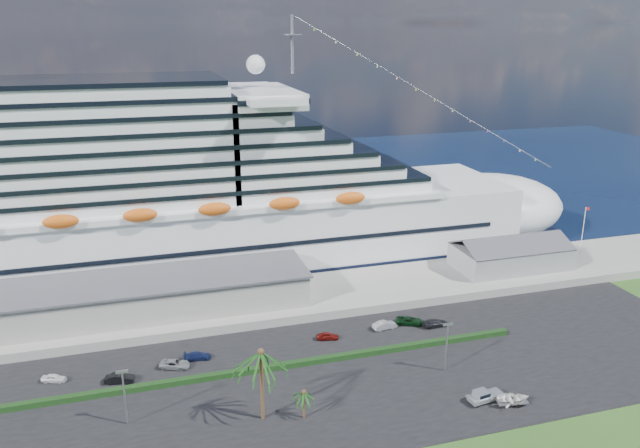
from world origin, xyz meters
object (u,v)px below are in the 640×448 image
object	(u,v)px
cruise_ship	(151,198)
pickup_truck	(485,396)
parked_car_3	(197,356)
boat_trailer	(513,398)

from	to	relation	value
cruise_ship	pickup_truck	xyz separation A→B (m)	(43.03, -65.26, -15.58)
cruise_ship	pickup_truck	distance (m)	79.71
cruise_ship	parked_car_3	size ratio (longest dim) A/B	44.17
cruise_ship	pickup_truck	bearing A→B (deg)	-56.60
cruise_ship	boat_trailer	distance (m)	83.07
parked_car_3	pickup_truck	bearing A→B (deg)	-113.22
parked_car_3	pickup_truck	distance (m)	45.37
parked_car_3	boat_trailer	xyz separation A→B (m)	(41.91, -25.83, 0.44)
cruise_ship	parked_car_3	world-z (taller)	cruise_ship
cruise_ship	boat_trailer	xyz separation A→B (m)	(46.41, -67.13, -15.51)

